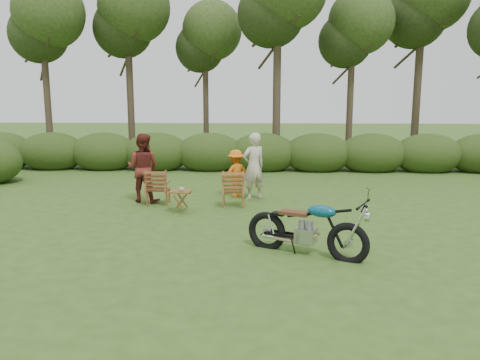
{
  "coord_description": "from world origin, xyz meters",
  "views": [
    {
      "loc": [
        -0.06,
        -8.27,
        2.71
      ],
      "look_at": [
        -0.53,
        1.84,
        0.9
      ],
      "focal_mm": 35.0,
      "sensor_mm": 36.0,
      "label": 1
    }
  ],
  "objects_px": {
    "side_table": "(181,202)",
    "adult_b": "(144,202)",
    "child": "(236,197)",
    "lawn_chair_left": "(159,204)",
    "lawn_chair_right": "(233,206)",
    "adult_a": "(253,199)",
    "cup": "(182,189)",
    "motorcycle": "(305,254)"
  },
  "relations": [
    {
      "from": "cup",
      "to": "adult_a",
      "type": "relative_size",
      "value": 0.07
    },
    {
      "from": "motorcycle",
      "to": "adult_a",
      "type": "bearing_deg",
      "value": 128.89
    },
    {
      "from": "lawn_chair_right",
      "to": "cup",
      "type": "distance_m",
      "value": 1.51
    },
    {
      "from": "cup",
      "to": "adult_b",
      "type": "distance_m",
      "value": 1.73
    },
    {
      "from": "motorcycle",
      "to": "child",
      "type": "relative_size",
      "value": 1.62
    },
    {
      "from": "motorcycle",
      "to": "adult_b",
      "type": "height_order",
      "value": "adult_b"
    },
    {
      "from": "lawn_chair_left",
      "to": "cup",
      "type": "bearing_deg",
      "value": 129.19
    },
    {
      "from": "side_table",
      "to": "adult_b",
      "type": "distance_m",
      "value": 1.61
    },
    {
      "from": "lawn_chair_right",
      "to": "adult_b",
      "type": "distance_m",
      "value": 2.39
    },
    {
      "from": "cup",
      "to": "child",
      "type": "distance_m",
      "value": 2.24
    },
    {
      "from": "side_table",
      "to": "adult_b",
      "type": "height_order",
      "value": "adult_b"
    },
    {
      "from": "adult_a",
      "to": "adult_b",
      "type": "height_order",
      "value": "adult_b"
    },
    {
      "from": "motorcycle",
      "to": "side_table",
      "type": "distance_m",
      "value": 3.93
    },
    {
      "from": "motorcycle",
      "to": "lawn_chair_left",
      "type": "height_order",
      "value": "motorcycle"
    },
    {
      "from": "side_table",
      "to": "cup",
      "type": "height_order",
      "value": "cup"
    },
    {
      "from": "lawn_chair_left",
      "to": "child",
      "type": "xyz_separation_m",
      "value": [
        1.93,
        0.97,
        0.0
      ]
    },
    {
      "from": "lawn_chair_left",
      "to": "adult_b",
      "type": "bearing_deg",
      "value": -33.67
    },
    {
      "from": "lawn_chair_right",
      "to": "lawn_chair_left",
      "type": "relative_size",
      "value": 1.01
    },
    {
      "from": "lawn_chair_right",
      "to": "adult_a",
      "type": "distance_m",
      "value": 0.91
    },
    {
      "from": "motorcycle",
      "to": "side_table",
      "type": "xyz_separation_m",
      "value": [
        -2.68,
        2.86,
        0.26
      ]
    },
    {
      "from": "adult_a",
      "to": "lawn_chair_right",
      "type": "bearing_deg",
      "value": 25.21
    },
    {
      "from": "motorcycle",
      "to": "child",
      "type": "xyz_separation_m",
      "value": [
        -1.47,
        4.65,
        0.0
      ]
    },
    {
      "from": "child",
      "to": "lawn_chair_left",
      "type": "bearing_deg",
      "value": -4.21
    },
    {
      "from": "adult_a",
      "to": "child",
      "type": "xyz_separation_m",
      "value": [
        -0.49,
        0.3,
        0.0
      ]
    },
    {
      "from": "side_table",
      "to": "cup",
      "type": "bearing_deg",
      "value": -43.9
    },
    {
      "from": "lawn_chair_right",
      "to": "child",
      "type": "distance_m",
      "value": 1.07
    },
    {
      "from": "lawn_chair_right",
      "to": "adult_b",
      "type": "xyz_separation_m",
      "value": [
        -2.36,
        0.37,
        0.0
      ]
    },
    {
      "from": "lawn_chair_right",
      "to": "adult_a",
      "type": "xyz_separation_m",
      "value": [
        0.49,
        0.77,
        0.0
      ]
    },
    {
      "from": "cup",
      "to": "child",
      "type": "bearing_deg",
      "value": 57.05
    },
    {
      "from": "adult_b",
      "to": "lawn_chair_right",
      "type": "bearing_deg",
      "value": -179.3
    },
    {
      "from": "side_table",
      "to": "child",
      "type": "distance_m",
      "value": 2.18
    },
    {
      "from": "lawn_chair_left",
      "to": "adult_a",
      "type": "xyz_separation_m",
      "value": [
        2.41,
        0.67,
        0.0
      ]
    },
    {
      "from": "motorcycle",
      "to": "adult_b",
      "type": "xyz_separation_m",
      "value": [
        -3.84,
        3.95,
        0.0
      ]
    },
    {
      "from": "motorcycle",
      "to": "child",
      "type": "bearing_deg",
      "value": 133.69
    },
    {
      "from": "lawn_chair_right",
      "to": "child",
      "type": "height_order",
      "value": "child"
    },
    {
      "from": "motorcycle",
      "to": "lawn_chair_left",
      "type": "xyz_separation_m",
      "value": [
        -3.4,
        3.68,
        0.0
      ]
    },
    {
      "from": "lawn_chair_right",
      "to": "side_table",
      "type": "xyz_separation_m",
      "value": [
        -1.21,
        -0.72,
        0.26
      ]
    },
    {
      "from": "child",
      "to": "adult_a",
      "type": "bearing_deg",
      "value": 117.54
    },
    {
      "from": "child",
      "to": "adult_b",
      "type": "bearing_deg",
      "value": -14.46
    },
    {
      "from": "side_table",
      "to": "lawn_chair_left",
      "type": "bearing_deg",
      "value": 131.11
    },
    {
      "from": "lawn_chair_left",
      "to": "child",
      "type": "relative_size",
      "value": 0.7
    },
    {
      "from": "lawn_chair_right",
      "to": "motorcycle",
      "type": "bearing_deg",
      "value": 109.76
    }
  ]
}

